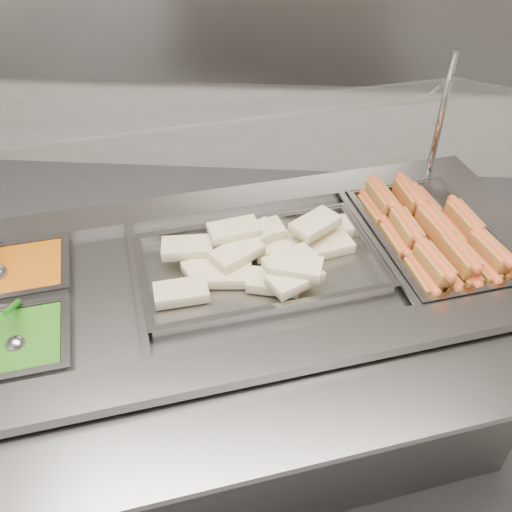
# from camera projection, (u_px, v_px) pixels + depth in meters

# --- Properties ---
(steam_counter) EXTENTS (1.97, 1.33, 0.87)m
(steam_counter) POSITION_uv_depth(u_px,v_px,m) (242.00, 364.00, 1.89)
(steam_counter) COLOR slate
(steam_counter) RESTS_ON ground
(tray_rail) EXTENTS (1.72, 0.86, 0.05)m
(tray_rail) POSITION_uv_depth(u_px,v_px,m) (290.00, 419.00, 1.27)
(tray_rail) COLOR gray
(tray_rail) RESTS_ON steam_counter
(sneeze_guard) EXTENTS (1.60, 0.77, 0.42)m
(sneeze_guard) POSITION_uv_depth(u_px,v_px,m) (219.00, 117.00, 1.55)
(sneeze_guard) COLOR silver
(sneeze_guard) RESTS_ON steam_counter
(pan_hotdogs) EXTENTS (0.48, 0.61, 0.10)m
(pan_hotdogs) POSITION_uv_depth(u_px,v_px,m) (430.00, 243.00, 1.75)
(pan_hotdogs) COLOR gray
(pan_hotdogs) RESTS_ON steam_counter
(pan_wraps) EXTENTS (0.74, 0.57, 0.07)m
(pan_wraps) POSITION_uv_depth(u_px,v_px,m) (259.00, 268.00, 1.64)
(pan_wraps) COLOR gray
(pan_wraps) RESTS_ON steam_counter
(pan_beans) EXTENTS (0.35, 0.31, 0.10)m
(pan_beans) POSITION_uv_depth(u_px,v_px,m) (16.00, 280.00, 1.62)
(pan_beans) COLOR gray
(pan_beans) RESTS_ON steam_counter
(pan_peas) EXTENTS (0.35, 0.31, 0.10)m
(pan_peas) POSITION_uv_depth(u_px,v_px,m) (9.00, 352.00, 1.41)
(pan_peas) COLOR gray
(pan_peas) RESTS_ON steam_counter
(hotdogs_in_buns) EXTENTS (0.43, 0.54, 0.11)m
(hotdogs_in_buns) POSITION_uv_depth(u_px,v_px,m) (431.00, 234.00, 1.71)
(hotdogs_in_buns) COLOR #A96A23
(hotdogs_in_buns) RESTS_ON pan_hotdogs
(tortilla_wraps) EXTENTS (0.58, 0.45, 0.09)m
(tortilla_wraps) POSITION_uv_depth(u_px,v_px,m) (266.00, 252.00, 1.63)
(tortilla_wraps) COLOR #D0C38B
(tortilla_wraps) RESTS_ON pan_wraps
(serving_spoon) EXTENTS (0.08, 0.17, 0.13)m
(serving_spoon) POSITION_uv_depth(u_px,v_px,m) (16.00, 339.00, 1.38)
(serving_spoon) COLOR #A9A9AD
(serving_spoon) RESTS_ON pan_peas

